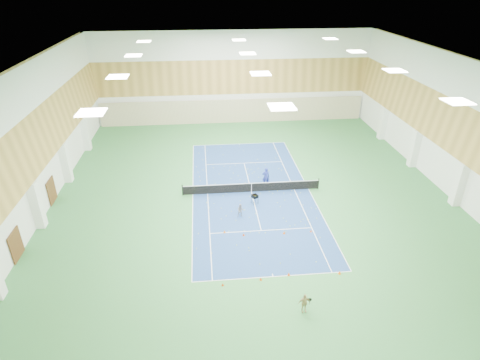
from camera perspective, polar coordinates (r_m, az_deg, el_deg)
The scene contains 22 objects.
ground at distance 37.69m, azimuth 1.63°, elevation -1.70°, with size 40.00×40.00×0.00m, color #31743A.
room_shell at distance 35.16m, azimuth 1.76°, elevation 6.87°, with size 36.00×40.00×12.00m, color white, non-canonical shape.
wood_cladding at distance 34.51m, azimuth 1.81°, elevation 9.98°, with size 36.00×40.00×8.00m, color #BB9045, non-canonical shape.
ceiling_light_grid at distance 33.54m, azimuth 1.91°, elevation 16.38°, with size 21.40×25.40×0.06m, color white, non-canonical shape.
court_surface at distance 37.69m, azimuth 1.63°, elevation -1.69°, with size 10.97×23.77×0.01m, color navy.
tennis_balls_scatter at distance 37.67m, azimuth 1.63°, elevation -1.64°, with size 10.57×22.77×0.07m, color #C4D424, non-canonical shape.
tennis_net at distance 37.43m, azimuth 1.64°, elevation -0.97°, with size 12.80×0.10×1.10m, color black, non-canonical shape.
back_curtain at distance 55.17m, azimuth -0.92°, elevation 9.77°, with size 35.40×0.16×3.20m, color #C6B793.
door_left_a at distance 33.02m, azimuth -29.25°, elevation -8.06°, with size 0.08×1.80×2.20m, color #593319.
door_left_b at distance 39.35m, azimuth -25.22°, elevation -1.39°, with size 0.08×1.80×2.20m, color #593319.
coach at distance 38.40m, azimuth 3.69°, elevation 0.46°, with size 0.70×0.46×1.92m, color #21309B.
child_court at distance 33.70m, azimuth 0.09°, elevation -4.35°, with size 0.58×0.45×1.20m, color gray.
child_apron at distance 25.52m, azimuth 9.12°, elevation -16.89°, with size 0.78×0.33×1.33m, color tan.
ball_cart at distance 35.65m, azimuth 2.11°, elevation -2.73°, with size 0.51×0.51×0.89m, color black, non-canonical shape.
cone_svc_a at distance 32.01m, azimuth -2.22°, elevation -7.32°, with size 0.20×0.20×0.22m, color orange.
cone_svc_b at distance 31.65m, azimuth 0.52°, elevation -7.75°, with size 0.20×0.20×0.22m, color #E1440B.
cone_svc_c at distance 32.04m, azimuth 6.30°, elevation -7.43°, with size 0.22×0.22×0.24m, color #E65A0C.
cone_svc_d at distance 32.57m, azimuth 10.06°, elevation -7.13°, with size 0.18×0.18×0.19m, color #FF530D.
cone_base_a at distance 27.27m, azimuth -2.48°, elevation -14.62°, with size 0.17×0.17×0.19m, color #E94A0C.
cone_base_b at distance 27.67m, azimuth 2.97°, elevation -13.86°, with size 0.19×0.19×0.21m, color #DF4D0B.
cone_base_c at distance 28.19m, azimuth 6.96°, elevation -13.13°, with size 0.21×0.21×0.23m, color #EB520C.
cone_base_d at distance 28.92m, azimuth 13.99°, elevation -12.62°, with size 0.22×0.22×0.25m, color orange.
Camera 1 is at (-4.31, -32.64, 18.36)m, focal length 30.00 mm.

